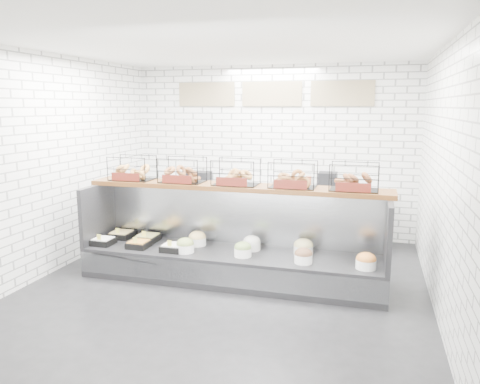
% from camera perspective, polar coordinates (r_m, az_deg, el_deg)
% --- Properties ---
extents(ground, '(5.50, 5.50, 0.00)m').
position_cam_1_polar(ground, '(6.11, -1.90, -11.63)').
color(ground, black).
rests_on(ground, ground).
extents(room_shell, '(5.02, 5.51, 3.01)m').
position_cam_1_polar(room_shell, '(6.24, -0.30, 8.27)').
color(room_shell, white).
rests_on(room_shell, ground).
extents(display_case, '(4.00, 0.90, 1.20)m').
position_cam_1_polar(display_case, '(6.30, -1.03, -7.75)').
color(display_case, black).
rests_on(display_case, ground).
extents(bagel_shelf, '(4.10, 0.50, 0.40)m').
position_cam_1_polar(bagel_shelf, '(6.22, -0.50, 1.96)').
color(bagel_shelf, '#42230E').
rests_on(bagel_shelf, display_case).
extents(prep_counter, '(4.00, 0.60, 1.20)m').
position_cam_1_polar(prep_counter, '(8.21, 3.24, -2.41)').
color(prep_counter, '#93969B').
rests_on(prep_counter, ground).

